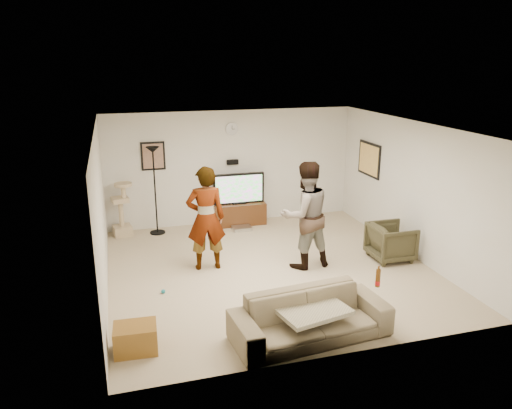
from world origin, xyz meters
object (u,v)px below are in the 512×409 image
object	(u,v)px
person_right	(305,215)
beer_bottle	(378,278)
armchair	(391,242)
cat_tree	(121,209)
person_left	(206,218)
tv_stand	(239,214)
sofa	(310,317)
tv	(239,188)
side_table	(136,338)
floor_lamp	(155,191)

from	to	relation	value
person_right	beer_bottle	size ratio (longest dim) A/B	7.62
person_right	armchair	distance (m)	1.76
cat_tree	person_left	world-z (taller)	person_left
beer_bottle	cat_tree	bearing A→B (deg)	124.26
tv_stand	sofa	bearing A→B (deg)	-92.87
beer_bottle	armchair	size ratio (longest dim) A/B	0.34
tv_stand	cat_tree	world-z (taller)	cat_tree
tv	side_table	bearing A→B (deg)	-119.16
tv	sofa	world-z (taller)	tv
person_left	armchair	xyz separation A→B (m)	(3.32, -0.56, -0.58)
floor_lamp	armchair	xyz separation A→B (m)	(4.00, -2.62, -0.58)
tv_stand	armchair	distance (m)	3.49
tv_stand	cat_tree	distance (m)	2.54
person_left	side_table	distance (m)	2.77
cat_tree	beer_bottle	distance (m)	5.77
floor_lamp	person_left	distance (m)	2.18
tv	person_right	xyz separation A→B (m)	(0.55, -2.55, 0.13)
tv	armchair	xyz separation A→B (m)	(2.19, -2.71, -0.48)
side_table	person_left	bearing A→B (deg)	59.47
floor_lamp	person_left	size ratio (longest dim) A/B	1.00
person_left	sofa	distance (m)	2.83
person_left	armchair	size ratio (longest dim) A/B	2.48
tv_stand	tv	distance (m)	0.58
tv_stand	tv	size ratio (longest dim) A/B	1.02
sofa	side_table	bearing A→B (deg)	166.41
person_right	beer_bottle	xyz separation A→B (m)	(0.18, -2.22, -0.22)
floor_lamp	person_right	world-z (taller)	person_right
person_right	tv	bearing A→B (deg)	-84.76
person_left	beer_bottle	size ratio (longest dim) A/B	7.37
cat_tree	armchair	distance (m)	5.44
cat_tree	side_table	xyz separation A→B (m)	(0.04, -4.45, -0.39)
floor_lamp	armchair	bearing A→B (deg)	-33.22
beer_bottle	armchair	world-z (taller)	beer_bottle
person_left	side_table	xyz separation A→B (m)	(-1.36, -2.30, -0.74)
tv	cat_tree	world-z (taller)	tv
side_table	sofa	bearing A→B (deg)	-8.14
floor_lamp	person_right	bearing A→B (deg)	-46.25
floor_lamp	side_table	bearing A→B (deg)	-98.80
sofa	beer_bottle	size ratio (longest dim) A/B	8.39
floor_lamp	armchair	size ratio (longest dim) A/B	2.48
person_left	side_table	bearing A→B (deg)	63.24
cat_tree	sofa	distance (m)	5.30
floor_lamp	side_table	size ratio (longest dim) A/B	3.43
sofa	side_table	xyz separation A→B (m)	(-2.25, 0.32, -0.13)
sofa	person_left	bearing A→B (deg)	103.32
tv_stand	cat_tree	size ratio (longest dim) A/B	1.03
sofa	tv_stand	bearing A→B (deg)	81.69
tv	sofa	size ratio (longest dim) A/B	0.54
floor_lamp	person_left	world-z (taller)	same
floor_lamp	side_table	world-z (taller)	floor_lamp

